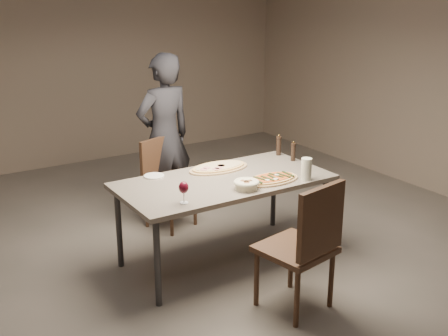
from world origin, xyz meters
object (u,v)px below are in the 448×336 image
bread_basket (246,184)px  carafe (306,169)px  pepper_mill_left (279,145)px  ham_pizza (219,167)px  chair_far (164,178)px  chair_near (306,241)px  dining_table (224,186)px  zucchini_pizza (272,179)px  diner (164,137)px

bread_basket → carafe: (0.56, -0.08, 0.05)m
pepper_mill_left → bread_basket: bearing=-142.3°
ham_pizza → chair_far: size_ratio=0.65×
carafe → chair_near: (-0.53, -0.63, -0.27)m
chair_far → bread_basket: bearing=75.7°
bread_basket → chair_near: chair_near is taller
dining_table → bread_basket: (0.02, -0.30, 0.10)m
ham_pizza → chair_near: bearing=-69.6°
ham_pizza → carafe: 0.80m
zucchini_pizza → diner: size_ratio=0.30×
bread_basket → chair_near: bearing=-87.5°
bread_basket → carafe: size_ratio=1.11×
carafe → chair_far: 1.55m
zucchini_pizza → pepper_mill_left: 0.77m
pepper_mill_left → chair_near: chair_near is taller
zucchini_pizza → chair_far: 1.32m
ham_pizza → diner: size_ratio=0.34×
chair_near → dining_table: bearing=82.5°
chair_far → dining_table: bearing=76.0°
ham_pizza → bread_basket: (-0.09, -0.57, 0.03)m
ham_pizza → bread_basket: bread_basket is taller
diner → chair_near: bearing=84.3°
zucchini_pizza → ham_pizza: 0.55m
ham_pizza → carafe: (0.47, -0.64, 0.08)m
ham_pizza → zucchini_pizza: bearing=-44.9°
chair_near → pepper_mill_left: bearing=49.4°
dining_table → ham_pizza: ham_pizza is taller
ham_pizza → pepper_mill_left: pepper_mill_left is taller
carafe → zucchini_pizza: bearing=153.7°
dining_table → pepper_mill_left: (0.83, 0.32, 0.15)m
ham_pizza → pepper_mill_left: bearing=27.9°
diner → chair_far: bearing=54.4°
pepper_mill_left → chair_far: (-0.91, 0.66, -0.35)m
zucchini_pizza → bread_basket: bearing=-174.8°
carafe → chair_far: size_ratio=0.21×
ham_pizza → bread_basket: size_ratio=2.75×
bread_basket → zucchini_pizza: bearing=10.4°
zucchini_pizza → chair_near: size_ratio=0.50×
zucchini_pizza → chair_far: bearing=102.9°
pepper_mill_left → carafe: bearing=-109.7°
dining_table → ham_pizza: (0.11, 0.26, 0.07)m
carafe → chair_near: size_ratio=0.19×
pepper_mill_left → chair_near: 1.57m
chair_far → diner: (0.13, 0.22, 0.35)m
dining_table → carafe: bearing=-33.3°
carafe → chair_near: 0.87m
ham_pizza → carafe: carafe is taller
chair_near → chair_far: 2.00m
zucchini_pizza → ham_pizza: bearing=107.0°
ham_pizza → bread_basket: 0.57m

